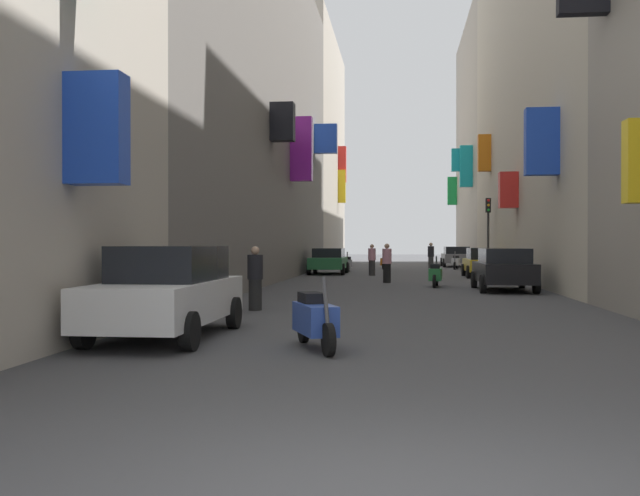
{
  "coord_description": "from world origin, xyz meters",
  "views": [
    {
      "loc": [
        0.01,
        -4.08,
        1.61
      ],
      "look_at": [
        -3.29,
        24.99,
        1.42
      ],
      "focal_mm": 39.66,
      "sensor_mm": 36.0,
      "label": 1
    }
  ],
  "objects_px": {
    "parked_car_grey": "(456,256)",
    "scooter_white": "(456,262)",
    "parked_car_green": "(329,260)",
    "traffic_light_near_corner": "(488,222)",
    "scooter_green": "(436,274)",
    "pedestrian_near_left": "(372,260)",
    "parked_car_yellow": "(484,262)",
    "scooter_silver": "(348,263)",
    "scooter_blue": "(315,319)",
    "pedestrian_crossing": "(387,263)",
    "pedestrian_mid_street": "(431,256)",
    "pedestrian_near_right": "(255,279)",
    "parked_car_black": "(504,268)",
    "parked_car_white": "(168,290)",
    "scooter_orange": "(385,262)"
  },
  "relations": [
    {
      "from": "scooter_silver",
      "to": "pedestrian_near_left",
      "type": "height_order",
      "value": "pedestrian_near_left"
    },
    {
      "from": "scooter_green",
      "to": "pedestrian_crossing",
      "type": "height_order",
      "value": "pedestrian_crossing"
    },
    {
      "from": "scooter_silver",
      "to": "pedestrian_mid_street",
      "type": "relative_size",
      "value": 1.11
    },
    {
      "from": "parked_car_white",
      "to": "scooter_green",
      "type": "relative_size",
      "value": 2.28
    },
    {
      "from": "parked_car_black",
      "to": "scooter_green",
      "type": "xyz_separation_m",
      "value": [
        -2.2,
        1.94,
        -0.3
      ]
    },
    {
      "from": "scooter_white",
      "to": "scooter_silver",
      "type": "bearing_deg",
      "value": -148.17
    },
    {
      "from": "parked_car_black",
      "to": "pedestrian_mid_street",
      "type": "xyz_separation_m",
      "value": [
        -1.65,
        18.63,
        0.07
      ]
    },
    {
      "from": "pedestrian_crossing",
      "to": "pedestrian_near_left",
      "type": "distance_m",
      "value": 6.54
    },
    {
      "from": "parked_car_grey",
      "to": "pedestrian_near_left",
      "type": "height_order",
      "value": "pedestrian_near_left"
    },
    {
      "from": "scooter_orange",
      "to": "pedestrian_crossing",
      "type": "distance_m",
      "value": 15.84
    },
    {
      "from": "parked_car_black",
      "to": "parked_car_yellow",
      "type": "bearing_deg",
      "value": 87.24
    },
    {
      "from": "scooter_green",
      "to": "pedestrian_near_left",
      "type": "distance_m",
      "value": 9.38
    },
    {
      "from": "pedestrian_near_right",
      "to": "pedestrian_mid_street",
      "type": "distance_m",
      "value": 27.01
    },
    {
      "from": "scooter_white",
      "to": "scooter_orange",
      "type": "height_order",
      "value": "same"
    },
    {
      "from": "pedestrian_crossing",
      "to": "scooter_blue",
      "type": "bearing_deg",
      "value": -92.38
    },
    {
      "from": "scooter_blue",
      "to": "pedestrian_crossing",
      "type": "bearing_deg",
      "value": 87.62
    },
    {
      "from": "pedestrian_mid_street",
      "to": "traffic_light_near_corner",
      "type": "bearing_deg",
      "value": -63.72
    },
    {
      "from": "pedestrian_crossing",
      "to": "pedestrian_near_left",
      "type": "xyz_separation_m",
      "value": [
        -0.87,
        6.48,
        -0.02
      ]
    },
    {
      "from": "parked_car_green",
      "to": "parked_car_yellow",
      "type": "distance_m",
      "value": 8.28
    },
    {
      "from": "pedestrian_crossing",
      "to": "traffic_light_near_corner",
      "type": "relative_size",
      "value": 0.4
    },
    {
      "from": "pedestrian_near_left",
      "to": "parked_car_yellow",
      "type": "bearing_deg",
      "value": -13.23
    },
    {
      "from": "parked_car_yellow",
      "to": "scooter_green",
      "type": "bearing_deg",
      "value": -109.05
    },
    {
      "from": "scooter_silver",
      "to": "pedestrian_near_left",
      "type": "distance_m",
      "value": 5.54
    },
    {
      "from": "pedestrian_near_right",
      "to": "pedestrian_near_left",
      "type": "bearing_deg",
      "value": 83.7
    },
    {
      "from": "parked_car_yellow",
      "to": "parked_car_white",
      "type": "height_order",
      "value": "parked_car_white"
    },
    {
      "from": "parked_car_yellow",
      "to": "traffic_light_near_corner",
      "type": "distance_m",
      "value": 4.04
    },
    {
      "from": "traffic_light_near_corner",
      "to": "parked_car_grey",
      "type": "bearing_deg",
      "value": 93.41
    },
    {
      "from": "pedestrian_near_right",
      "to": "parked_car_grey",
      "type": "bearing_deg",
      "value": 77.39
    },
    {
      "from": "scooter_green",
      "to": "parked_car_yellow",
      "type": "bearing_deg",
      "value": 70.95
    },
    {
      "from": "scooter_white",
      "to": "pedestrian_crossing",
      "type": "xyz_separation_m",
      "value": [
        -4.01,
        -15.8,
        0.34
      ]
    },
    {
      "from": "parked_car_green",
      "to": "pedestrian_crossing",
      "type": "bearing_deg",
      "value": -68.4
    },
    {
      "from": "pedestrian_near_left",
      "to": "pedestrian_near_right",
      "type": "distance_m",
      "value": 18.88
    },
    {
      "from": "scooter_white",
      "to": "parked_car_green",
      "type": "bearing_deg",
      "value": -133.47
    },
    {
      "from": "pedestrian_near_left",
      "to": "scooter_white",
      "type": "bearing_deg",
      "value": 62.37
    },
    {
      "from": "parked_car_yellow",
      "to": "parked_car_green",
      "type": "bearing_deg",
      "value": 159.17
    },
    {
      "from": "pedestrian_near_left",
      "to": "pedestrian_crossing",
      "type": "bearing_deg",
      "value": -82.36
    },
    {
      "from": "scooter_white",
      "to": "scooter_orange",
      "type": "relative_size",
      "value": 1.0
    },
    {
      "from": "scooter_white",
      "to": "pedestrian_near_right",
      "type": "relative_size",
      "value": 1.22
    },
    {
      "from": "pedestrian_near_right",
      "to": "parked_car_white",
      "type": "bearing_deg",
      "value": -95.45
    },
    {
      "from": "parked_car_green",
      "to": "pedestrian_mid_street",
      "type": "height_order",
      "value": "pedestrian_mid_street"
    },
    {
      "from": "parked_car_grey",
      "to": "scooter_white",
      "type": "height_order",
      "value": "parked_car_grey"
    },
    {
      "from": "traffic_light_near_corner",
      "to": "parked_car_green",
      "type": "bearing_deg",
      "value": -176.47
    },
    {
      "from": "parked_car_green",
      "to": "traffic_light_near_corner",
      "type": "relative_size",
      "value": 1.04
    },
    {
      "from": "scooter_white",
      "to": "pedestrian_mid_street",
      "type": "relative_size",
      "value": 1.13
    },
    {
      "from": "parked_car_green",
      "to": "parked_car_grey",
      "type": "height_order",
      "value": "parked_car_grey"
    },
    {
      "from": "parked_car_green",
      "to": "scooter_green",
      "type": "distance_m",
      "value": 11.8
    },
    {
      "from": "parked_car_black",
      "to": "scooter_silver",
      "type": "height_order",
      "value": "parked_car_black"
    },
    {
      "from": "parked_car_green",
      "to": "pedestrian_crossing",
      "type": "relative_size",
      "value": 2.59
    },
    {
      "from": "parked_car_black",
      "to": "pedestrian_mid_street",
      "type": "relative_size",
      "value": 2.54
    },
    {
      "from": "scooter_white",
      "to": "scooter_blue",
      "type": "relative_size",
      "value": 1.01
    }
  ]
}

